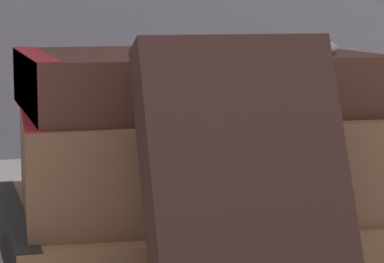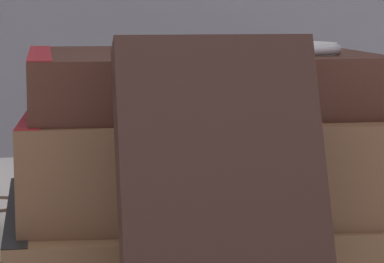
{
  "view_description": "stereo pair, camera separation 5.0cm",
  "coord_description": "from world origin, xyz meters",
  "views": [
    {
      "loc": [
        -0.12,
        -0.46,
        0.14
      ],
      "look_at": [
        0.0,
        -0.0,
        0.07
      ],
      "focal_mm": 85.0,
      "sensor_mm": 36.0,
      "label": 1
    },
    {
      "loc": [
        -0.07,
        -0.47,
        0.14
      ],
      "look_at": [
        0.0,
        -0.0,
        0.07
      ],
      "focal_mm": 85.0,
      "sensor_mm": 36.0,
      "label": 2
    }
  ],
  "objects": [
    {
      "name": "pocket_watch",
      "position": [
        0.05,
        0.0,
        0.11
      ],
      "size": [
        0.06,
        0.06,
        0.01
      ],
      "color": "white",
      "rests_on": "book_flat_top"
    },
    {
      "name": "book_flat_middle",
      "position": [
        0.01,
        0.02,
        0.05
      ],
      "size": [
        0.21,
        0.16,
        0.05
      ],
      "rotation": [
        0.0,
        0.0,
        -0.07
      ],
      "color": "brown",
      "rests_on": "book_flat_bottom"
    },
    {
      "name": "reading_glasses",
      "position": [
        -0.08,
        0.16,
        0.0
      ],
      "size": [
        0.11,
        0.06,
        0.0
      ],
      "rotation": [
        0.0,
        0.0,
        0.13
      ],
      "color": "#4C3828",
      "rests_on": "ground_plane"
    },
    {
      "name": "book_flat_bottom",
      "position": [
        0.01,
        0.02,
        0.01
      ],
      "size": [
        0.22,
        0.17,
        0.03
      ],
      "rotation": [
        0.0,
        0.0,
        0.01
      ],
      "color": "brown",
      "rests_on": "ground_plane"
    },
    {
      "name": "ground_plane",
      "position": [
        0.0,
        0.0,
        0.0
      ],
      "size": [
        3.0,
        3.0,
        0.0
      ],
      "primitive_type": "plane",
      "color": "white"
    },
    {
      "name": "book_flat_top",
      "position": [
        0.01,
        0.03,
        0.1
      ],
      "size": [
        0.18,
        0.15,
        0.03
      ],
      "rotation": [
        0.0,
        0.0,
        -0.0
      ],
      "color": "#422319",
      "rests_on": "book_flat_middle"
    },
    {
      "name": "book_leaning_front",
      "position": [
        -0.0,
        -0.11,
        0.06
      ],
      "size": [
        0.09,
        0.07,
        0.13
      ],
      "rotation": [
        -0.41,
        0.0,
        0.0
      ],
      "color": "#331E19",
      "rests_on": "ground_plane"
    }
  ]
}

